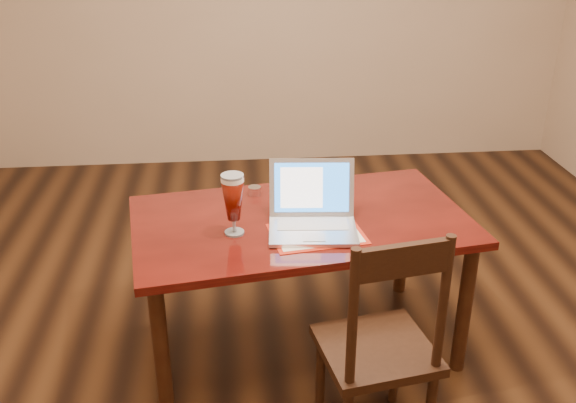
{
  "coord_description": "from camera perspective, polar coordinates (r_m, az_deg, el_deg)",
  "views": [
    {
      "loc": [
        -0.38,
        -2.43,
        1.92
      ],
      "look_at": [
        -0.16,
        -0.09,
        0.82
      ],
      "focal_mm": 40.0,
      "sensor_mm": 36.0,
      "label": 1
    }
  ],
  "objects": [
    {
      "name": "ground",
      "position": [
        3.12,
        2.9,
        -12.97
      ],
      "size": [
        5.0,
        5.0,
        0.0
      ],
      "primitive_type": "plane",
      "color": "black",
      "rests_on": "ground"
    },
    {
      "name": "dining_chair",
      "position": [
        2.42,
        8.19,
        -12.77
      ],
      "size": [
        0.46,
        0.45,
        0.95
      ],
      "rotation": [
        0.0,
        0.0,
        0.18
      ],
      "color": "black",
      "rests_on": "ground"
    },
    {
      "name": "dining_table",
      "position": [
        2.81,
        1.01,
        -2.8
      ],
      "size": [
        1.55,
        1.01,
        0.94
      ],
      "rotation": [
        0.0,
        0.0,
        0.15
      ],
      "color": "#53100B",
      "rests_on": "ground"
    }
  ]
}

